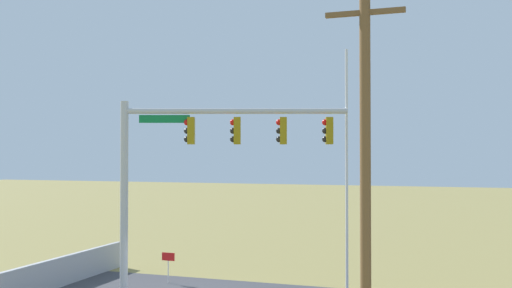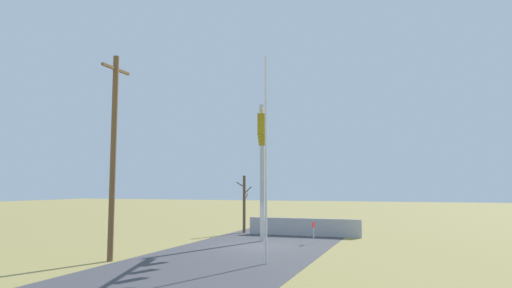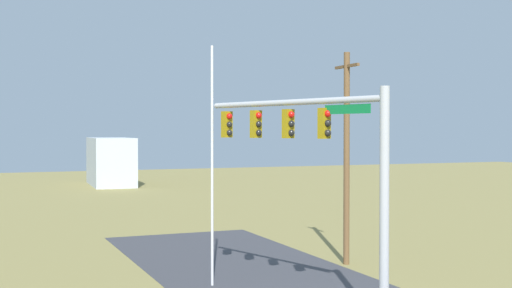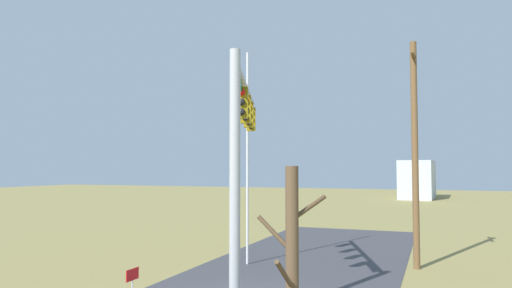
# 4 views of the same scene
# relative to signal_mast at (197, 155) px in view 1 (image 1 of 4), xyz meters

# --- Properties ---
(retaining_fence) EXTENTS (0.20, 7.55, 1.16)m
(retaining_fence) POSITION_rel_signal_mast_xyz_m (6.03, -0.89, -4.58)
(retaining_fence) COLOR #A8A8AD
(retaining_fence) RESTS_ON ground_plane
(signal_mast) EXTENTS (7.66, 2.71, 7.07)m
(signal_mast) POSITION_rel_signal_mast_xyz_m (0.00, 0.00, 0.00)
(signal_mast) COLOR #B2B5BA
(signal_mast) RESTS_ON ground_plane
(flagpole) EXTENTS (0.10, 0.10, 8.95)m
(flagpole) POSITION_rel_signal_mast_xyz_m (-4.99, -1.85, -0.69)
(flagpole) COLOR silver
(flagpole) RESTS_ON ground_plane
(utility_pole) EXTENTS (1.90, 0.26, 9.17)m
(utility_pole) POSITION_rel_signal_mast_xyz_m (-6.56, 4.81, -0.41)
(utility_pole) COLOR brown
(utility_pole) RESTS_ON ground_plane
(open_sign) EXTENTS (0.56, 0.04, 1.22)m
(open_sign) POSITION_rel_signal_mast_xyz_m (2.32, -2.34, -4.26)
(open_sign) COLOR silver
(open_sign) RESTS_ON ground_plane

